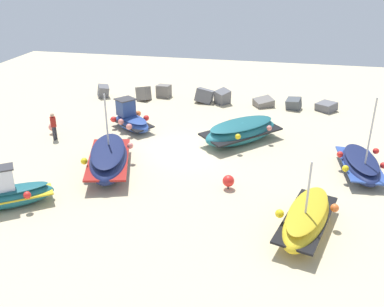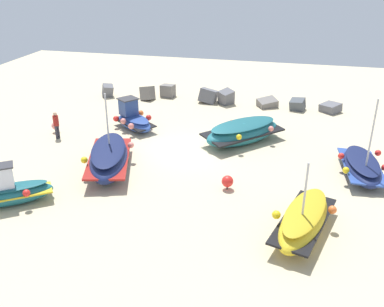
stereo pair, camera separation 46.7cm
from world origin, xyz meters
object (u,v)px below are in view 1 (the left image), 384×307
Objects in this scene: fishing_boat_1 at (241,131)px; mooring_buoy_0 at (228,181)px; person_walking at (53,125)px; fishing_boat_5 at (10,194)px; fishing_boat_4 at (131,120)px; mooring_buoy_1 at (52,127)px; fishing_boat_3 at (360,164)px; fishing_boat_0 at (109,159)px; fishing_boat_2 at (307,219)px.

mooring_buoy_0 is (0.04, -5.57, -0.24)m from fishing_boat_1.
person_walking is at bearing 160.97° from mooring_buoy_0.
fishing_boat_4 is at bearing -137.08° from fishing_boat_5.
mooring_buoy_1 is (-11.11, -1.10, -0.23)m from fishing_boat_1.
fishing_boat_3 is 6.69m from mooring_buoy_0.
fishing_boat_4 is 2.02× the size of person_walking.
fishing_boat_3 reaches higher than fishing_boat_1.
fishing_boat_4 is (-0.85, 5.57, -0.06)m from fishing_boat_0.
person_walking is (-4.57, 3.06, 0.27)m from fishing_boat_0.
fishing_boat_4 reaches higher than person_walking.
fishing_boat_3 is at bearing 167.34° from fishing_boat_5.
fishing_boat_5 is at bearing 116.24° from fishing_boat_4.
mooring_buoy_1 is at bearing 58.61° from fishing_boat_4.
fishing_boat_5 is at bearing 108.10° from fishing_boat_3.
fishing_boat_2 is 2.87× the size of person_walking.
fishing_boat_4 is (-6.79, 0.58, -0.05)m from fishing_boat_1.
fishing_boat_2 reaches higher than person_walking.
fishing_boat_4 is at bearing 21.19° from mooring_buoy_1.
fishing_boat_0 reaches higher than fishing_boat_2.
fishing_boat_2 reaches higher than fishing_boat_4.
fishing_boat_5 is at bearing -52.07° from fishing_boat_0.
fishing_boat_5 is 7.32m from person_walking.
fishing_boat_3 is 1.30× the size of fishing_boat_4.
fishing_boat_5 is (-1.90, -9.59, 0.00)m from fishing_boat_4.
mooring_buoy_0 is at bearing 66.27° from fishing_boat_2.
mooring_buoy_0 is (8.73, 3.44, -0.20)m from fishing_boat_5.
fishing_boat_1 is at bearing -169.83° from fishing_boat_5.
fishing_boat_3 is (6.08, -2.68, -0.17)m from fishing_boat_1.
person_walking reaches higher than mooring_buoy_1.
fishing_boat_1 is at bearing -147.44° from fishing_boat_4.
fishing_boat_0 is 1.25× the size of fishing_boat_3.
fishing_boat_1 is at bearing 112.24° from fishing_boat_0.
fishing_boat_3 is at bearing -156.77° from fishing_boat_4.
mooring_buoy_0 is at bearing -21.85° from mooring_buoy_1.
fishing_boat_5 reaches higher than fishing_boat_4.
mooring_buoy_1 is (-14.51, 7.21, -0.18)m from fishing_boat_2.
fishing_boat_2 reaches higher than fishing_boat_5.
fishing_boat_0 is at bearing 155.98° from person_walking.
mooring_buoy_1 is (-17.19, 1.58, -0.06)m from fishing_boat_3.
person_walking is 1.14m from mooring_buoy_1.
fishing_boat_1 is 11.17m from mooring_buoy_1.
fishing_boat_2 is 16.20m from mooring_buoy_1.
person_walking is (-16.59, 0.75, 0.45)m from fishing_boat_3.
fishing_boat_5 is (-8.69, -9.01, -0.04)m from fishing_boat_1.
fishing_boat_2 is 13.52m from fishing_boat_4.
person_walking is (-1.83, 7.09, 0.33)m from fishing_boat_5.
fishing_boat_3 reaches higher than fishing_boat_0.
fishing_boat_5 is (-2.74, -4.02, -0.06)m from fishing_boat_0.
fishing_boat_2 is (3.40, -8.31, -0.05)m from fishing_boat_1.
mooring_buoy_1 is at bearing -44.55° from person_walking.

